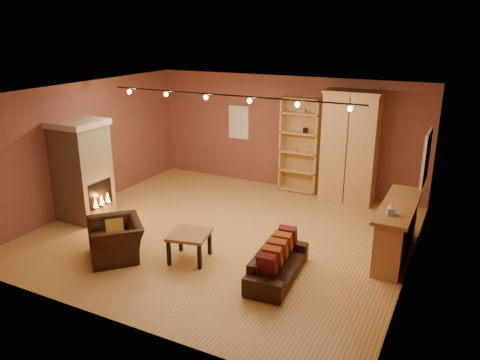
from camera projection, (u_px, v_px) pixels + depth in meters
The scene contains 16 objects.
floor at pixel (224, 233), 9.34m from camera, with size 7.00×7.00×0.00m, color #AD813D.
ceiling at pixel (222, 92), 8.46m from camera, with size 7.00×7.00×0.00m, color brown.
back_wall at pixel (286, 133), 11.66m from camera, with size 7.00×0.02×2.80m, color brown.
left_wall at pixel (85, 146), 10.40m from camera, with size 0.02×6.50×2.80m, color brown.
right_wall at pixel (416, 195), 7.40m from camera, with size 0.02×6.50×2.80m, color brown.
fireplace at pixel (82, 170), 9.80m from camera, with size 1.01×0.98×2.12m.
back_window at pixel (239, 122), 12.15m from camera, with size 0.56×0.04×0.86m, color white.
bookcase at pixel (301, 144), 11.43m from camera, with size 0.95×0.37×2.33m.
armoire at pixel (350, 147), 10.67m from camera, with size 1.27×0.72×2.59m.
bar_counter at pixel (397, 229), 8.28m from camera, with size 0.57×2.09×1.00m.
tissue_box at pixel (391, 210), 7.62m from camera, with size 0.16×0.16×0.23m.
right_window at pixel (426, 158), 8.52m from camera, with size 0.05×0.90×1.00m, color white.
loveseat at pixel (278, 259), 7.61m from camera, with size 0.60×1.65×0.71m.
armchair at pixel (115, 233), 8.27m from camera, with size 1.21×1.18×0.90m.
coffee_table at pixel (189, 237), 8.17m from camera, with size 0.80×0.80×0.51m.
track_rail at pixel (227, 97), 8.67m from camera, with size 5.20×0.09×0.13m.
Camera 1 is at (4.14, -7.47, 3.95)m, focal length 35.00 mm.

